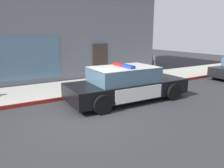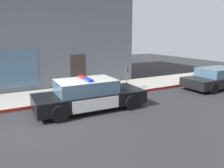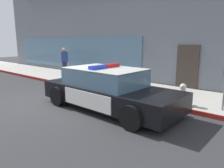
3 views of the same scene
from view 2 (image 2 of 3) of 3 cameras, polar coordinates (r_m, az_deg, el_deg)
name	(u,v)px [view 2 (image 2 of 3)]	position (r m, az deg, el deg)	size (l,w,h in m)	color
ground	(39,126)	(8.71, -18.41, -10.31)	(48.00, 48.00, 0.00)	#303033
sidewalk	(26,99)	(12.11, -21.56, -3.73)	(48.00, 2.93, 0.15)	#B2ADA3
curb_red_paint	(30,108)	(10.70, -20.54, -5.75)	(28.80, 0.04, 0.14)	maroon
police_cruiser	(89,95)	(9.90, -6.01, -2.79)	(4.95, 2.18, 1.49)	black
fire_hydrant	(110,87)	(12.16, -0.41, -0.68)	(0.34, 0.39, 0.73)	silver
car_down_street	(217,78)	(15.40, 25.68, 1.40)	(4.66, 2.06, 1.29)	black
parking_meter	(127,74)	(12.83, 3.83, 2.63)	(0.12, 0.18, 1.34)	slate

